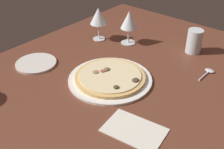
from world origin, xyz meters
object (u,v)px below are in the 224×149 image
object	(u,v)px
wine_glass_far	(98,17)
paper_menu	(134,130)
water_glass	(194,43)
wine_glass_near	(129,21)
pizza_main	(111,78)
spoon	(208,72)
side_plate	(36,63)

from	to	relation	value
wine_glass_far	paper_menu	xyz separation A→B (cm)	(-40.94, -52.46, -11.78)
water_glass	paper_menu	size ratio (longest dim) A/B	0.59
wine_glass_far	wine_glass_near	world-z (taller)	wine_glass_far
wine_glass_near	water_glass	world-z (taller)	wine_glass_near
pizza_main	water_glass	size ratio (longest dim) A/B	3.00
pizza_main	paper_menu	world-z (taller)	pizza_main
spoon	water_glass	bearing A→B (deg)	46.54
side_plate	wine_glass_near	bearing A→B (deg)	-22.88
wine_glass_far	paper_menu	distance (cm)	67.58
wine_glass_far	wine_glass_near	bearing A→B (deg)	-66.13
wine_glass_far	spoon	size ratio (longest dim) A/B	1.54
pizza_main	spoon	size ratio (longest dim) A/B	3.10
wine_glass_near	wine_glass_far	bearing A→B (deg)	113.87
pizza_main	spoon	xyz separation A→B (cm)	(29.90, -27.15, -0.71)
water_glass	side_plate	distance (cm)	71.31
paper_menu	side_plate	bearing A→B (deg)	76.80
pizza_main	spoon	bearing A→B (deg)	-42.24
water_glass	wine_glass_far	bearing A→B (deg)	113.16
wine_glass_near	paper_menu	bearing A→B (deg)	-140.65
wine_glass_far	side_plate	bearing A→B (deg)	173.83
wine_glass_far	side_plate	world-z (taller)	wine_glass_far
water_glass	paper_menu	distance (cm)	60.11
wine_glass_near	paper_menu	distance (cm)	61.91
pizza_main	water_glass	distance (cm)	44.87
pizza_main	wine_glass_far	bearing A→B (deg)	49.54
wine_glass_far	paper_menu	size ratio (longest dim) A/B	0.88
spoon	pizza_main	bearing A→B (deg)	137.76
pizza_main	water_glass	xyz separation A→B (cm)	(42.54, -13.80, 3.65)
wine_glass_near	spoon	distance (cm)	43.30
paper_menu	pizza_main	bearing A→B (deg)	47.15
water_glass	paper_menu	bearing A→B (deg)	-170.35
wine_glass_near	water_glass	distance (cm)	31.66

